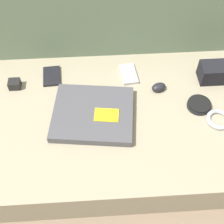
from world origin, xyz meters
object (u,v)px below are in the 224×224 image
(laptop, at_px, (93,114))
(charger_brick, at_px, (15,84))
(camera_pouch, at_px, (216,72))
(speaker_puck, at_px, (199,105))
(phone_black, at_px, (129,74))
(phone_silver, at_px, (52,76))
(computer_mouse, at_px, (159,87))

(laptop, bearing_deg, charger_brick, 158.58)
(charger_brick, bearing_deg, camera_pouch, -0.33)
(speaker_puck, bearing_deg, phone_black, 143.92)
(phone_silver, height_order, phone_black, phone_black)
(camera_pouch, bearing_deg, laptop, -161.93)
(computer_mouse, bearing_deg, phone_black, 121.36)
(speaker_puck, xyz_separation_m, phone_silver, (-0.58, 0.19, -0.01))
(phone_black, distance_m, camera_pouch, 0.36)
(computer_mouse, relative_size, phone_silver, 0.62)
(computer_mouse, distance_m, speaker_puck, 0.17)
(phone_black, bearing_deg, computer_mouse, -44.58)
(laptop, distance_m, camera_pouch, 0.54)
(phone_black, distance_m, charger_brick, 0.47)
(computer_mouse, xyz_separation_m, phone_silver, (-0.44, 0.10, -0.01))
(computer_mouse, bearing_deg, camera_pouch, -8.84)
(computer_mouse, bearing_deg, phone_silver, 147.39)
(phone_silver, bearing_deg, charger_brick, -166.09)
(computer_mouse, distance_m, camera_pouch, 0.25)
(computer_mouse, distance_m, phone_black, 0.14)
(speaker_puck, relative_size, phone_black, 0.78)
(speaker_puck, xyz_separation_m, camera_pouch, (0.10, 0.14, 0.03))
(speaker_puck, bearing_deg, laptop, -176.85)
(laptop, bearing_deg, phone_silver, 134.82)
(laptop, bearing_deg, phone_black, 60.42)
(charger_brick, bearing_deg, phone_silver, 17.81)
(speaker_puck, height_order, camera_pouch, camera_pouch)
(laptop, bearing_deg, computer_mouse, 31.02)
(phone_silver, height_order, camera_pouch, camera_pouch)
(laptop, xyz_separation_m, phone_black, (0.16, 0.21, -0.01))
(computer_mouse, bearing_deg, speaker_puck, -53.73)
(laptop, xyz_separation_m, speaker_puck, (0.41, 0.02, -0.00))
(speaker_puck, relative_size, camera_pouch, 0.70)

